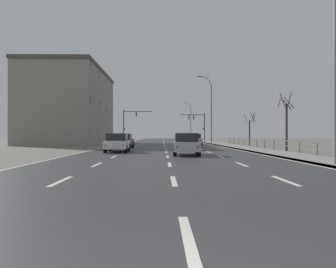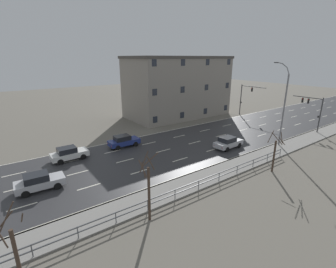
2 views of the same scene
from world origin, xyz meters
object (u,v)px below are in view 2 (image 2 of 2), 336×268
(car_far_left, at_px, (124,141))
(car_mid_centre, at_px, (228,142))
(car_far_right, at_px, (39,182))
(brick_building, at_px, (178,87))
(street_lamp_midground, at_px, (283,106))
(traffic_signal_right, at_px, (313,108))
(car_near_left, at_px, (69,153))
(traffic_signal_left, at_px, (245,95))

(car_far_left, bearing_deg, car_mid_centre, 53.24)
(car_far_left, xyz_separation_m, car_far_right, (5.78, -11.12, 0.00))
(car_far_right, height_order, brick_building, brick_building)
(car_far_right, xyz_separation_m, brick_building, (-16.33, 28.49, 5.09))
(street_lamp_midground, bearing_deg, traffic_signal_right, 94.16)
(street_lamp_midground, height_order, car_mid_centre, street_lamp_midground)
(car_near_left, bearing_deg, car_far_right, -37.06)
(traffic_signal_right, bearing_deg, brick_building, -154.30)
(street_lamp_midground, distance_m, brick_building, 22.45)
(street_lamp_midground, relative_size, car_far_left, 2.64)
(traffic_signal_right, height_order, brick_building, brick_building)
(car_mid_centre, height_order, car_far_right, same)
(car_near_left, relative_size, car_far_right, 0.99)
(traffic_signal_right, xyz_separation_m, car_far_left, (-11.13, -27.79, -3.06))
(traffic_signal_right, relative_size, brick_building, 0.27)
(car_mid_centre, distance_m, brick_building, 20.82)
(car_far_left, distance_m, car_mid_centre, 13.89)
(street_lamp_midground, xyz_separation_m, car_far_left, (-11.89, -17.30, -4.58))
(traffic_signal_right, height_order, car_near_left, traffic_signal_right)
(car_far_left, relative_size, car_mid_centre, 0.99)
(car_near_left, xyz_separation_m, car_mid_centre, (8.23, 18.06, 0.00))
(car_mid_centre, height_order, brick_building, brick_building)
(car_mid_centre, bearing_deg, car_far_left, -130.49)
(car_far_left, bearing_deg, street_lamp_midground, 56.90)
(traffic_signal_left, height_order, car_far_right, traffic_signal_left)
(brick_building, bearing_deg, car_far_right, -60.18)
(car_far_left, height_order, car_mid_centre, same)
(street_lamp_midground, relative_size, car_near_left, 2.66)
(traffic_signal_right, distance_m, car_mid_centre, 17.33)
(car_far_left, xyz_separation_m, brick_building, (-10.55, 17.36, 5.09))
(car_near_left, height_order, car_far_right, same)
(brick_building, bearing_deg, car_mid_centre, -18.60)
(brick_building, bearing_deg, car_far_left, -58.71)
(traffic_signal_right, xyz_separation_m, car_mid_centre, (-2.55, -16.87, -3.06))
(traffic_signal_left, height_order, brick_building, brick_building)
(car_far_left, distance_m, brick_building, 20.94)
(traffic_signal_right, height_order, traffic_signal_left, traffic_signal_left)
(car_far_left, bearing_deg, traffic_signal_left, 96.32)
(traffic_signal_left, relative_size, car_near_left, 1.52)
(street_lamp_midground, bearing_deg, traffic_signal_left, 141.99)
(traffic_signal_left, height_order, car_near_left, traffic_signal_left)
(street_lamp_midground, height_order, car_far_right, street_lamp_midground)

